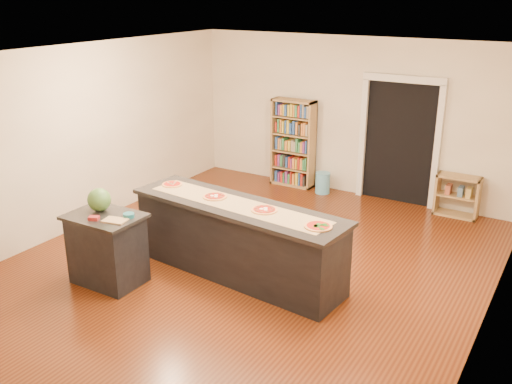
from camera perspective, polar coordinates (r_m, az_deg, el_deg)
The scene contains 16 objects.
room at distance 7.28m, azimuth -0.81°, elevation 2.51°, with size 6.00×7.00×2.80m.
doorway at distance 10.05m, azimuth 14.18°, elevation 5.58°, with size 1.40×0.09×2.21m.
kitchen_island at distance 7.37m, azimuth -1.84°, elevation -4.81°, with size 2.98×0.81×0.98m.
side_counter at distance 7.45m, azimuth -14.65°, elevation -5.48°, with size 0.93×0.68×0.92m.
bookshelf at distance 10.71m, azimuth 3.73°, elevation 4.89°, with size 0.82×0.29×1.64m, color #A88651.
low_shelf at distance 9.90m, azimuth 19.48°, elevation -0.37°, with size 0.69×0.30×0.69m, color #A88651.
waste_bin at distance 10.51m, azimuth 6.68°, elevation 0.92°, with size 0.27×0.27×0.39m, color #5AA5CA.
kraft_paper at distance 7.18m, azimuth -1.89°, elevation -1.25°, with size 2.59×0.47×0.00m, color olive.
watermelon at distance 7.39m, azimuth -15.41°, elevation -0.75°, with size 0.29×0.29×0.29m, color #144214.
cutting_board at distance 7.06m, azimuth -13.93°, elevation -2.78°, with size 0.28×0.19×0.02m, color tan.
package_red at distance 7.16m, azimuth -15.91°, elevation -2.53°, with size 0.12×0.09×0.04m, color maroon.
package_teal at distance 7.13m, azimuth -12.61°, elevation -2.30°, with size 0.14×0.14×0.05m, color #195966.
pizza_a at distance 7.97m, azimuth -8.38°, elevation 0.78°, with size 0.28×0.28×0.02m.
pizza_b at distance 7.44m, azimuth -4.14°, elevation -0.44°, with size 0.33×0.33×0.02m.
pizza_c at distance 6.98m, azimuth 0.84°, elevation -1.78°, with size 0.35×0.35×0.02m.
pizza_d at distance 6.54m, azimuth 6.24°, elevation -3.42°, with size 0.34×0.34×0.02m.
Camera 1 is at (3.67, -5.91, 3.56)m, focal length 40.00 mm.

